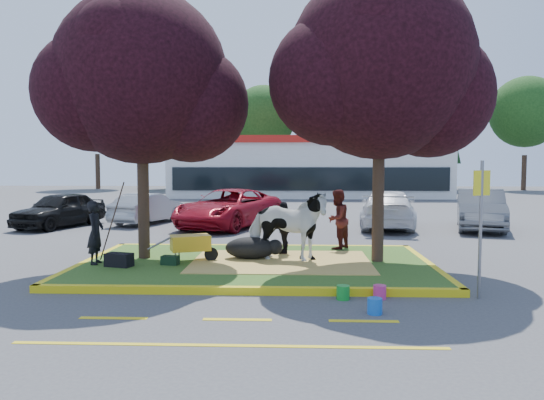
{
  "coord_description": "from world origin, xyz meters",
  "views": [
    {
      "loc": [
        0.88,
        -12.44,
        2.49
      ],
      "look_at": [
        0.36,
        0.5,
        1.59
      ],
      "focal_mm": 35.0,
      "sensor_mm": 36.0,
      "label": 1
    }
  ],
  "objects_px": {
    "sign_post": "(481,214)",
    "car_silver": "(148,208)",
    "cow": "(287,226)",
    "car_black": "(60,210)",
    "handler": "(95,232)",
    "wheelbarrow": "(191,243)",
    "calf": "(251,248)",
    "bucket_pink": "(380,292)",
    "bucket_green": "(343,293)",
    "bucket_blue": "(375,306)"
  },
  "relations": [
    {
      "from": "sign_post",
      "to": "car_silver",
      "type": "height_order",
      "value": "sign_post"
    },
    {
      "from": "cow",
      "to": "car_black",
      "type": "height_order",
      "value": "cow"
    },
    {
      "from": "handler",
      "to": "wheelbarrow",
      "type": "bearing_deg",
      "value": -79.22
    },
    {
      "from": "wheelbarrow",
      "to": "car_black",
      "type": "relative_size",
      "value": 0.4
    },
    {
      "from": "cow",
      "to": "calf",
      "type": "distance_m",
      "value": 1.08
    },
    {
      "from": "sign_post",
      "to": "car_silver",
      "type": "xyz_separation_m",
      "value": [
        -9.41,
        11.78,
        -0.94
      ]
    },
    {
      "from": "bucket_pink",
      "to": "handler",
      "type": "bearing_deg",
      "value": 159.0
    },
    {
      "from": "bucket_green",
      "to": "bucket_blue",
      "type": "height_order",
      "value": "bucket_blue"
    },
    {
      "from": "bucket_pink",
      "to": "car_black",
      "type": "xyz_separation_m",
      "value": [
        -10.66,
        10.48,
        0.56
      ]
    },
    {
      "from": "wheelbarrow",
      "to": "bucket_blue",
      "type": "relative_size",
      "value": 6.12
    },
    {
      "from": "bucket_pink",
      "to": "car_black",
      "type": "distance_m",
      "value": 14.96
    },
    {
      "from": "cow",
      "to": "bucket_pink",
      "type": "xyz_separation_m",
      "value": [
        1.74,
        -2.89,
        -0.86
      ]
    },
    {
      "from": "bucket_green",
      "to": "bucket_blue",
      "type": "distance_m",
      "value": 1.01
    },
    {
      "from": "wheelbarrow",
      "to": "car_black",
      "type": "distance_m",
      "value": 10.12
    },
    {
      "from": "sign_post",
      "to": "bucket_pink",
      "type": "distance_m",
      "value": 2.33
    },
    {
      "from": "cow",
      "to": "wheelbarrow",
      "type": "relative_size",
      "value": 1.22
    },
    {
      "from": "cow",
      "to": "car_silver",
      "type": "relative_size",
      "value": 0.52
    },
    {
      "from": "car_black",
      "to": "bucket_pink",
      "type": "bearing_deg",
      "value": -26.71
    },
    {
      "from": "bucket_green",
      "to": "car_silver",
      "type": "xyz_separation_m",
      "value": [
        -6.91,
        11.95,
        0.5
      ]
    },
    {
      "from": "calf",
      "to": "car_black",
      "type": "xyz_separation_m",
      "value": [
        -8.04,
        7.34,
        0.27
      ]
    },
    {
      "from": "sign_post",
      "to": "bucket_blue",
      "type": "bearing_deg",
      "value": -174.18
    },
    {
      "from": "cow",
      "to": "handler",
      "type": "relative_size",
      "value": 1.35
    },
    {
      "from": "handler",
      "to": "wheelbarrow",
      "type": "height_order",
      "value": "handler"
    },
    {
      "from": "cow",
      "to": "sign_post",
      "type": "relative_size",
      "value": 0.78
    },
    {
      "from": "bucket_green",
      "to": "car_black",
      "type": "relative_size",
      "value": 0.06
    },
    {
      "from": "handler",
      "to": "bucket_green",
      "type": "bearing_deg",
      "value": -115.34
    },
    {
      "from": "bucket_blue",
      "to": "wheelbarrow",
      "type": "bearing_deg",
      "value": 134.9
    },
    {
      "from": "handler",
      "to": "bucket_blue",
      "type": "height_order",
      "value": "handler"
    },
    {
      "from": "cow",
      "to": "sign_post",
      "type": "height_order",
      "value": "sign_post"
    },
    {
      "from": "wheelbarrow",
      "to": "handler",
      "type": "bearing_deg",
      "value": 171.21
    },
    {
      "from": "bucket_pink",
      "to": "car_silver",
      "type": "height_order",
      "value": "car_silver"
    },
    {
      "from": "bucket_green",
      "to": "bucket_pink",
      "type": "distance_m",
      "value": 0.68
    },
    {
      "from": "bucket_pink",
      "to": "wheelbarrow",
      "type": "bearing_deg",
      "value": 144.99
    },
    {
      "from": "wheelbarrow",
      "to": "car_silver",
      "type": "bearing_deg",
      "value": 90.42
    },
    {
      "from": "car_black",
      "to": "car_silver",
      "type": "bearing_deg",
      "value": 42.23
    },
    {
      "from": "handler",
      "to": "car_black",
      "type": "height_order",
      "value": "handler"
    },
    {
      "from": "bucket_green",
      "to": "car_black",
      "type": "bearing_deg",
      "value": 133.43
    },
    {
      "from": "handler",
      "to": "car_black",
      "type": "xyz_separation_m",
      "value": [
        -4.49,
        8.11,
        -0.2
      ]
    },
    {
      "from": "calf",
      "to": "handler",
      "type": "xyz_separation_m",
      "value": [
        -3.55,
        -0.77,
        0.46
      ]
    },
    {
      "from": "bucket_blue",
      "to": "car_silver",
      "type": "height_order",
      "value": "car_silver"
    },
    {
      "from": "calf",
      "to": "sign_post",
      "type": "height_order",
      "value": "sign_post"
    },
    {
      "from": "cow",
      "to": "calf",
      "type": "xyz_separation_m",
      "value": [
        -0.89,
        0.25,
        -0.57
      ]
    },
    {
      "from": "sign_post",
      "to": "bucket_pink",
      "type": "bearing_deg",
      "value": 161.25
    },
    {
      "from": "bucket_green",
      "to": "bucket_blue",
      "type": "relative_size",
      "value": 0.97
    },
    {
      "from": "calf",
      "to": "bucket_green",
      "type": "bearing_deg",
      "value": -45.02
    },
    {
      "from": "wheelbarrow",
      "to": "bucket_pink",
      "type": "bearing_deg",
      "value": -55.97
    },
    {
      "from": "calf",
      "to": "bucket_blue",
      "type": "xyz_separation_m",
      "value": [
        2.39,
        -4.12,
        -0.29
      ]
    },
    {
      "from": "bucket_blue",
      "to": "bucket_pink",
      "type": "bearing_deg",
      "value": 76.37
    },
    {
      "from": "bucket_pink",
      "to": "bucket_blue",
      "type": "xyz_separation_m",
      "value": [
        -0.24,
        -0.98,
        0.01
      ]
    },
    {
      "from": "calf",
      "to": "car_black",
      "type": "height_order",
      "value": "car_black"
    }
  ]
}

